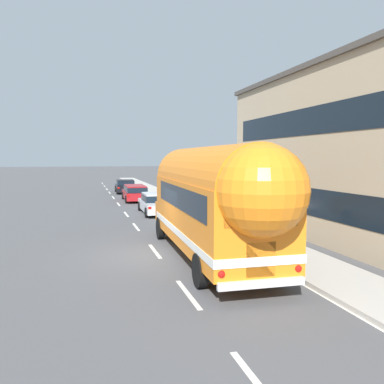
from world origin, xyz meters
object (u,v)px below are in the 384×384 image
car_lead (156,202)px  car_third (125,186)px  painted_bus (213,198)px  car_second (135,192)px

car_lead → car_third: (-0.37, 16.11, -0.00)m
painted_bus → car_second: (-0.15, 20.49, -1.51)m
painted_bus → car_third: 28.76m
car_lead → car_second: bearing=92.9°
car_second → car_third: same height
painted_bus → car_third: painted_bus is taller
car_lead → car_second: (-0.40, 7.87, 0.05)m
car_lead → car_second: size_ratio=1.00×
painted_bus → car_second: 20.54m
car_lead → car_third: same height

